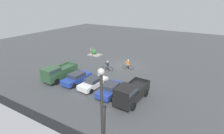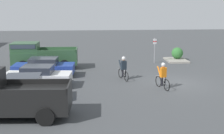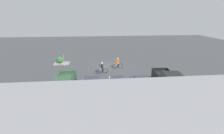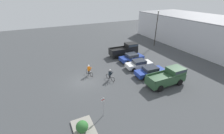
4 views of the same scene
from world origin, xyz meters
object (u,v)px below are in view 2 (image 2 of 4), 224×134
at_px(sedan_0, 23,88).
at_px(sedan_2, 44,67).
at_px(pickup_truck_0, 3,94).
at_px(shrub, 177,53).
at_px(cyclist_1, 163,76).
at_px(fire_lane_sign, 155,48).
at_px(sedan_1, 38,76).
at_px(pickup_truck_1, 40,55).
at_px(cyclist_0, 124,68).

height_order(sedan_0, sedan_2, sedan_0).
xyz_separation_m(pickup_truck_0, shrub, (13.87, -12.38, -0.51)).
bearing_deg(cyclist_1, fire_lane_sign, -8.63).
bearing_deg(pickup_truck_0, sedan_1, -7.68).
bearing_deg(sedan_1, pickup_truck_0, 172.32).
xyz_separation_m(fire_lane_sign, shrub, (1.08, -2.41, -0.69)).
xyz_separation_m(sedan_1, fire_lane_sign, (7.21, -9.22, 0.69)).
bearing_deg(shrub, sedan_1, 125.51).
distance_m(sedan_2, shrub, 12.84).
distance_m(pickup_truck_1, cyclist_1, 10.92).
distance_m(pickup_truck_0, pickup_truck_1, 11.18).
xyz_separation_m(sedan_1, cyclist_0, (1.37, -5.74, 0.17)).
relative_size(cyclist_1, fire_lane_sign, 0.77).
xyz_separation_m(pickup_truck_0, pickup_truck_1, (11.18, -0.12, -0.06)).
height_order(sedan_1, cyclist_0, cyclist_0).
height_order(pickup_truck_0, fire_lane_sign, pickup_truck_0).
distance_m(pickup_truck_1, fire_lane_sign, 9.98).
distance_m(sedan_1, sedan_2, 2.80).
height_order(sedan_0, pickup_truck_1, pickup_truck_1).
xyz_separation_m(sedan_2, cyclist_1, (-3.95, -7.93, 0.15)).
height_order(sedan_1, sedan_2, sedan_2).
bearing_deg(sedan_1, fire_lane_sign, -51.96).
bearing_deg(sedan_0, sedan_1, -7.64).
bearing_deg(sedan_2, cyclist_0, -103.98).
distance_m(sedan_0, cyclist_0, 7.41).
bearing_deg(cyclist_0, sedan_2, 76.02).
height_order(cyclist_0, cyclist_1, cyclist_1).
relative_size(sedan_1, cyclist_0, 2.54).
bearing_deg(shrub, pickup_truck_1, 102.38).
distance_m(pickup_truck_0, cyclist_0, 9.52).
bearing_deg(sedan_0, shrub, -47.24).
xyz_separation_m(sedan_1, sedan_2, (2.80, -0.02, 0.02)).
relative_size(sedan_1, fire_lane_sign, 1.95).
bearing_deg(pickup_truck_1, sedan_0, -178.24).
bearing_deg(fire_lane_sign, shrub, -65.75).
xyz_separation_m(cyclist_1, shrub, (9.44, -3.68, -0.17)).
bearing_deg(sedan_2, cyclist_1, -116.46).
bearing_deg(sedan_0, cyclist_0, -55.70).
distance_m(sedan_0, pickup_truck_1, 8.42).
xyz_separation_m(pickup_truck_0, sedan_1, (5.58, -0.75, -0.51)).
distance_m(pickup_truck_1, cyclist_0, 7.66).
bearing_deg(pickup_truck_1, sedan_1, -173.54).
distance_m(sedan_1, cyclist_0, 5.91).
xyz_separation_m(pickup_truck_0, cyclist_1, (4.43, -8.70, -0.35)).
bearing_deg(sedan_1, cyclist_0, -76.54).
distance_m(pickup_truck_0, cyclist_1, 9.77).
xyz_separation_m(sedan_0, cyclist_1, (1.65, -8.32, 0.14)).
relative_size(pickup_truck_0, sedan_0, 1.27).
bearing_deg(sedan_2, sedan_1, 179.64).
relative_size(sedan_1, shrub, 4.14).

